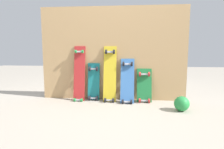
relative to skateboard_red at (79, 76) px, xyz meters
name	(u,v)px	position (x,y,z in m)	size (l,w,h in m)	color
ground_plane	(112,100)	(0.52, 0.04, -0.39)	(12.00, 12.00, 0.00)	#A89E8E
plywood_wall_panel	(113,54)	(0.52, 0.11, 0.34)	(2.29, 0.04, 1.46)	tan
skateboard_red	(79,76)	(0.00, 0.00, 0.00)	(0.17, 0.21, 0.92)	#B22626
skateboard_teal	(94,83)	(0.22, 0.04, -0.13)	(0.19, 0.15, 0.64)	#197A7F
skateboard_yellow	(110,76)	(0.48, -0.01, 0.00)	(0.20, 0.23, 0.91)	gold
skateboard_blue	(127,83)	(0.76, -0.04, -0.09)	(0.21, 0.28, 0.72)	#386BAD
skateboard_green	(144,87)	(1.02, 0.00, -0.17)	(0.22, 0.20, 0.57)	#1E7238
rubber_ball	(182,104)	(1.47, -0.42, -0.29)	(0.20, 0.20, 0.20)	#268C3F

